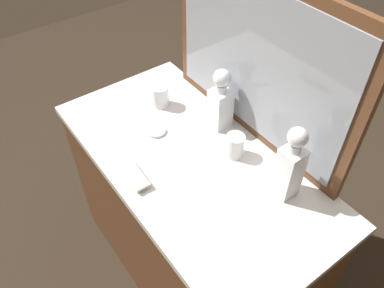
{
  "coord_description": "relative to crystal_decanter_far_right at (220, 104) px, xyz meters",
  "views": [
    {
      "loc": [
        0.82,
        -0.6,
        1.94
      ],
      "look_at": [
        0.0,
        0.0,
        0.92
      ],
      "focal_mm": 36.37,
      "sensor_mm": 36.0,
      "label": 1
    }
  ],
  "objects": [
    {
      "name": "ground_plane",
      "position": [
        0.09,
        -0.21,
        -0.95
      ],
      "size": [
        6.0,
        6.0,
        0.0
      ],
      "primitive_type": "plane",
      "color": "#2D2319"
    },
    {
      "name": "dresser",
      "position": [
        0.09,
        -0.21,
        -0.53
      ],
      "size": [
        1.22,
        0.61,
        0.84
      ],
      "color": "brown",
      "rests_on": "ground_plane"
    },
    {
      "name": "dresser_mirror",
      "position": [
        0.09,
        0.08,
        0.21
      ],
      "size": [
        0.91,
        0.03,
        0.64
      ],
      "color": "brown",
      "rests_on": "dresser"
    },
    {
      "name": "crystal_decanter_far_right",
      "position": [
        0.0,
        0.0,
        0.0
      ],
      "size": [
        0.08,
        0.08,
        0.27
      ],
      "color": "white",
      "rests_on": "dresser"
    },
    {
      "name": "crystal_decanter_center",
      "position": [
        0.41,
        -0.04,
        0.01
      ],
      "size": [
        0.07,
        0.07,
        0.3
      ],
      "color": "white",
      "rests_on": "dresser"
    },
    {
      "name": "crystal_tumbler_far_left",
      "position": [
        0.17,
        -0.06,
        -0.06
      ],
      "size": [
        0.07,
        0.07,
        0.1
      ],
      "color": "white",
      "rests_on": "dresser"
    },
    {
      "name": "crystal_tumbler_rear",
      "position": [
        -0.26,
        -0.13,
        -0.06
      ],
      "size": [
        0.08,
        0.08,
        0.1
      ],
      "color": "white",
      "rests_on": "dresser"
    },
    {
      "name": "silver_brush_center",
      "position": [
        0.04,
        -0.44,
        -0.1
      ],
      "size": [
        0.16,
        0.06,
        0.02
      ],
      "color": "#B7A88C",
      "rests_on": "dresser"
    },
    {
      "name": "porcelain_dish",
      "position": [
        -0.12,
        -0.24,
        -0.1
      ],
      "size": [
        0.08,
        0.08,
        0.01
      ],
      "color": "silver",
      "rests_on": "dresser"
    }
  ]
}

